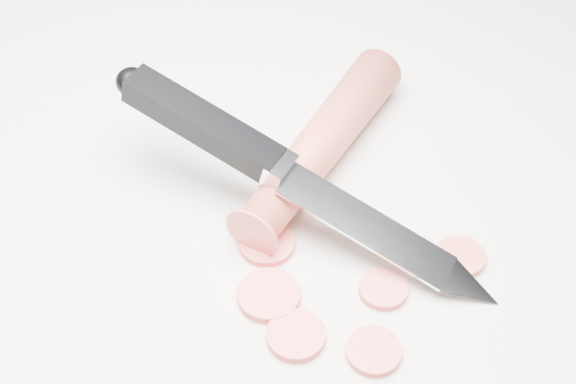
# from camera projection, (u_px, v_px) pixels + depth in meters

# --- Properties ---
(ground) EXTENTS (2.40, 2.40, 0.00)m
(ground) POSITION_uv_depth(u_px,v_px,m) (304.00, 216.00, 0.57)
(ground) COLOR silver
(ground) RESTS_ON ground
(carrot) EXTENTS (0.11, 0.20, 0.03)m
(carrot) POSITION_uv_depth(u_px,v_px,m) (322.00, 143.00, 0.59)
(carrot) COLOR #CE4739
(carrot) RESTS_ON ground
(carrot_slice_0) EXTENTS (0.04, 0.04, 0.01)m
(carrot_slice_0) POSITION_uv_depth(u_px,v_px,m) (269.00, 295.00, 0.52)
(carrot_slice_0) COLOR #F35851
(carrot_slice_0) RESTS_ON ground
(carrot_slice_1) EXTENTS (0.03, 0.03, 0.01)m
(carrot_slice_1) POSITION_uv_depth(u_px,v_px,m) (460.00, 257.00, 0.54)
(carrot_slice_1) COLOR #F35851
(carrot_slice_1) RESTS_ON ground
(carrot_slice_2) EXTENTS (0.03, 0.03, 0.01)m
(carrot_slice_2) POSITION_uv_depth(u_px,v_px,m) (374.00, 351.00, 0.49)
(carrot_slice_2) COLOR #F35851
(carrot_slice_2) RESTS_ON ground
(carrot_slice_3) EXTENTS (0.04, 0.04, 0.01)m
(carrot_slice_3) POSITION_uv_depth(u_px,v_px,m) (267.00, 243.00, 0.55)
(carrot_slice_3) COLOR #F35851
(carrot_slice_3) RESTS_ON ground
(carrot_slice_4) EXTENTS (0.03, 0.03, 0.01)m
(carrot_slice_4) POSITION_uv_depth(u_px,v_px,m) (383.00, 289.00, 0.52)
(carrot_slice_4) COLOR #F35851
(carrot_slice_4) RESTS_ON ground
(carrot_slice_5) EXTENTS (0.04, 0.04, 0.01)m
(carrot_slice_5) POSITION_uv_depth(u_px,v_px,m) (296.00, 335.00, 0.50)
(carrot_slice_5) COLOR #F35851
(carrot_slice_5) RESTS_ON ground
(kitchen_knife) EXTENTS (0.29, 0.15, 0.08)m
(kitchen_knife) POSITION_uv_depth(u_px,v_px,m) (301.00, 178.00, 0.54)
(kitchen_knife) COLOR silver
(kitchen_knife) RESTS_ON ground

